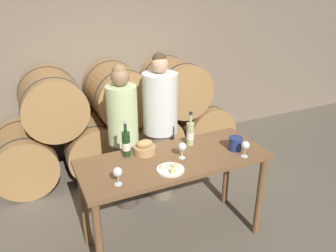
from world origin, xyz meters
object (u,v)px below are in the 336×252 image
(wine_bottle_red, at_px, (126,144))
(wine_bottle_white, at_px, (190,133))
(wine_glass_left, at_px, (182,147))
(person_left, at_px, (124,138))
(wine_glass_center, at_px, (245,146))
(bread_basket, at_px, (145,148))
(wine_glass_far_left, at_px, (118,172))
(blue_crock, at_px, (235,143))
(cheese_plate, at_px, (170,169))
(person_right, at_px, (160,129))
(tasting_table, at_px, (174,170))

(wine_bottle_red, height_order, wine_bottle_white, wine_bottle_red)
(wine_bottle_red, bearing_deg, wine_glass_left, -30.13)
(person_left, relative_size, wine_glass_center, 10.88)
(bread_basket, height_order, wine_glass_far_left, wine_glass_far_left)
(blue_crock, relative_size, wine_glass_left, 0.88)
(wine_glass_left, bearing_deg, cheese_plate, -141.28)
(blue_crock, bearing_deg, wine_glass_center, -90.08)
(person_right, bearing_deg, wine_bottle_red, -137.06)
(wine_bottle_red, height_order, blue_crock, wine_bottle_red)
(tasting_table, xyz_separation_m, wine_glass_center, (0.57, -0.24, 0.23))
(person_right, distance_m, wine_glass_left, 0.79)
(person_left, height_order, bread_basket, person_left)
(person_right, height_order, cheese_plate, person_right)
(person_left, height_order, wine_glass_center, person_left)
(person_right, relative_size, cheese_plate, 7.26)
(blue_crock, distance_m, wine_glass_far_left, 1.14)
(tasting_table, relative_size, wine_bottle_red, 5.03)
(tasting_table, distance_m, wine_glass_far_left, 0.64)
(wine_bottle_red, bearing_deg, person_right, 42.94)
(cheese_plate, bearing_deg, wine_bottle_red, 121.53)
(bread_basket, bearing_deg, cheese_plate, -77.79)
(wine_glass_left, bearing_deg, person_left, 110.97)
(wine_bottle_white, relative_size, wine_glass_center, 2.23)
(cheese_plate, relative_size, wine_glass_left, 1.57)
(bread_basket, relative_size, cheese_plate, 0.87)
(wine_bottle_red, height_order, wine_glass_left, wine_bottle_red)
(person_left, relative_size, person_right, 0.95)
(wine_bottle_red, relative_size, wine_glass_center, 2.27)
(blue_crock, xyz_separation_m, wine_glass_far_left, (-1.14, -0.10, 0.04))
(tasting_table, height_order, bread_basket, bread_basket)
(tasting_table, relative_size, person_right, 1.00)
(person_right, bearing_deg, bread_basket, -125.96)
(blue_crock, bearing_deg, cheese_plate, -173.40)
(person_right, height_order, blue_crock, person_right)
(person_left, relative_size, wine_bottle_red, 4.79)
(wine_glass_far_left, bearing_deg, person_left, 70.01)
(wine_glass_center, bearing_deg, cheese_plate, 174.94)
(person_left, bearing_deg, cheese_plate, -83.18)
(bread_basket, xyz_separation_m, cheese_plate, (0.08, -0.37, -0.04))
(cheese_plate, bearing_deg, wine_glass_center, -5.06)
(wine_bottle_white, bearing_deg, tasting_table, -144.70)
(wine_glass_far_left, height_order, wine_glass_left, same)
(person_left, xyz_separation_m, wine_glass_left, (0.29, -0.76, 0.18))
(wine_bottle_red, height_order, wine_glass_far_left, wine_bottle_red)
(blue_crock, height_order, bread_basket, bread_basket)
(person_right, bearing_deg, wine_glass_left, -99.58)
(wine_glass_far_left, bearing_deg, person_right, 50.71)
(wine_bottle_white, bearing_deg, wine_glass_left, -132.67)
(wine_glass_left, bearing_deg, person_right, 80.42)
(bread_basket, xyz_separation_m, wine_glass_left, (0.26, -0.22, 0.05))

